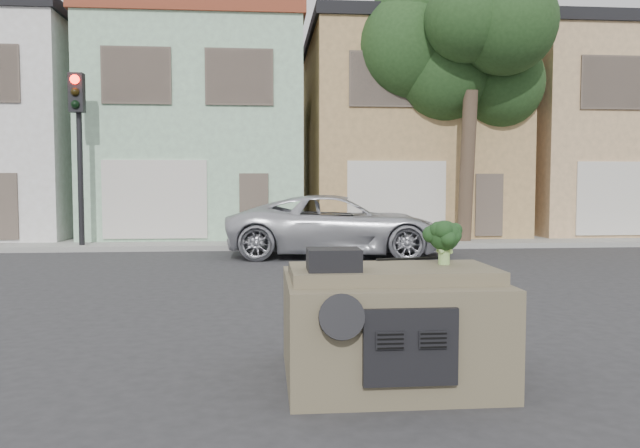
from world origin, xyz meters
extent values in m
plane|color=#303033|center=(0.00, 0.00, 0.00)|extent=(120.00, 120.00, 0.00)
cube|color=gray|center=(0.00, 10.50, 0.07)|extent=(40.00, 3.00, 0.15)
cube|color=#A3CFAB|center=(-3.50, 14.50, 3.77)|extent=(7.20, 8.20, 7.55)
cube|color=tan|center=(4.00, 14.50, 3.77)|extent=(7.20, 8.20, 7.55)
cube|color=tan|center=(11.50, 14.50, 3.77)|extent=(7.20, 8.20, 7.55)
imported|color=silver|center=(0.74, 7.50, 0.00)|extent=(6.09, 3.25, 1.63)
cube|color=black|center=(-6.50, 9.50, 2.55)|extent=(0.40, 0.40, 5.10)
cube|color=#23411D|center=(5.00, 9.80, 4.25)|extent=(4.40, 4.00, 8.50)
cube|color=brown|center=(0.00, -3.00, 0.56)|extent=(2.00, 1.80, 1.12)
cube|color=black|center=(-0.58, -3.35, 1.22)|extent=(0.48, 0.38, 0.20)
cube|color=black|center=(0.28, -2.62, 1.13)|extent=(0.69, 0.15, 0.02)
cube|color=black|center=(0.54, -3.02, 1.34)|extent=(0.42, 0.42, 0.44)
camera|label=1|loc=(-1.20, -8.94, 1.90)|focal=35.00mm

